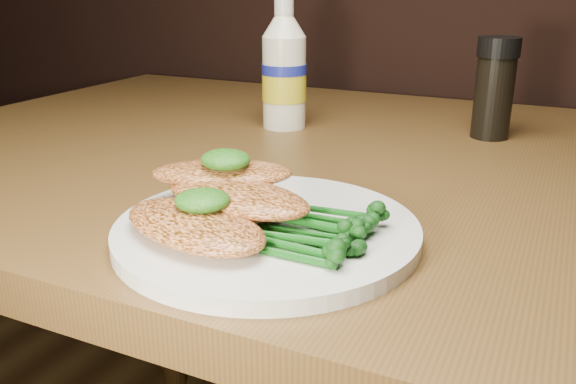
% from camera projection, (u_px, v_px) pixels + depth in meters
% --- Properties ---
extents(plate, '(0.25, 0.25, 0.01)m').
position_uv_depth(plate, '(267.00, 230.00, 0.49)').
color(plate, white).
rests_on(plate, dining_table).
extents(chicken_front, '(0.15, 0.11, 0.02)m').
position_uv_depth(chicken_front, '(194.00, 225.00, 0.46)').
color(chicken_front, '#E17F47').
rests_on(chicken_front, plate).
extents(chicken_mid, '(0.15, 0.09, 0.02)m').
position_uv_depth(chicken_mid, '(237.00, 196.00, 0.49)').
color(chicken_mid, '#E17F47').
rests_on(chicken_mid, plate).
extents(chicken_back, '(0.14, 0.11, 0.02)m').
position_uv_depth(chicken_back, '(222.00, 173.00, 0.53)').
color(chicken_back, '#E17F47').
rests_on(chicken_back, plate).
extents(pesto_front, '(0.05, 0.05, 0.02)m').
position_uv_depth(pesto_front, '(202.00, 200.00, 0.46)').
color(pesto_front, '#0C3608').
rests_on(pesto_front, chicken_front).
extents(pesto_back, '(0.05, 0.05, 0.02)m').
position_uv_depth(pesto_back, '(226.00, 160.00, 0.51)').
color(pesto_back, '#0C3608').
rests_on(pesto_back, chicken_back).
extents(broccolini_bundle, '(0.14, 0.12, 0.02)m').
position_uv_depth(broccolini_bundle, '(305.00, 227.00, 0.46)').
color(broccolini_bundle, '#115013').
rests_on(broccolini_bundle, plate).
extents(mayo_bottle, '(0.08, 0.08, 0.17)m').
position_uv_depth(mayo_bottle, '(284.00, 65.00, 0.82)').
color(mayo_bottle, white).
rests_on(mayo_bottle, dining_table).
extents(pepper_grinder, '(0.07, 0.07, 0.13)m').
position_uv_depth(pepper_grinder, '(494.00, 88.00, 0.78)').
color(pepper_grinder, black).
rests_on(pepper_grinder, dining_table).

